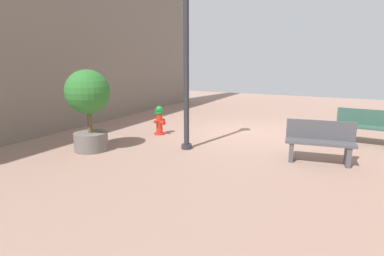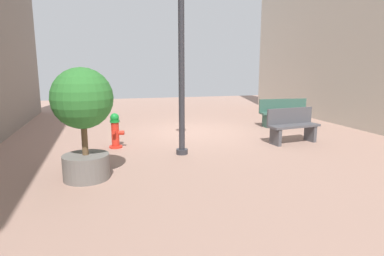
% 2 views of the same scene
% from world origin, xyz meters
% --- Properties ---
extents(ground_plane, '(23.40, 23.40, 0.00)m').
position_xyz_m(ground_plane, '(0.00, 0.00, 0.00)').
color(ground_plane, '#9E7A6B').
extents(fire_hydrant, '(0.40, 0.43, 0.90)m').
position_xyz_m(fire_hydrant, '(2.43, 1.44, 0.45)').
color(fire_hydrant, red).
rests_on(fire_hydrant, ground_plane).
extents(bench_near, '(1.79, 0.57, 0.95)m').
position_xyz_m(bench_near, '(-3.40, -0.19, 0.50)').
color(bench_near, '#33594C').
rests_on(bench_near, ground_plane).
extents(bench_far, '(1.53, 0.63, 0.95)m').
position_xyz_m(bench_far, '(-2.29, 2.12, 0.49)').
color(bench_far, '#4C4C51').
rests_on(bench_far, ground_plane).
extents(planter_tree, '(1.11, 1.11, 2.07)m').
position_xyz_m(planter_tree, '(3.06, 3.73, 1.26)').
color(planter_tree, slate).
rests_on(planter_tree, ground_plane).
extents(street_lamp, '(0.36, 0.36, 4.59)m').
position_xyz_m(street_lamp, '(0.92, 2.49, 2.80)').
color(street_lamp, '#2D2D33').
rests_on(street_lamp, ground_plane).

